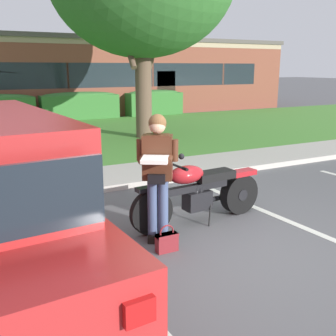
# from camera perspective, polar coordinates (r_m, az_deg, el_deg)

# --- Properties ---
(ground_plane) EXTENTS (140.00, 140.00, 0.00)m
(ground_plane) POSITION_cam_1_polar(r_m,az_deg,el_deg) (5.27, 9.83, -11.52)
(ground_plane) COLOR #565659
(curb_strip) EXTENTS (60.00, 0.20, 0.12)m
(curb_strip) POSITION_cam_1_polar(r_m,az_deg,el_deg) (7.85, -4.14, -2.18)
(curb_strip) COLOR #ADA89E
(curb_strip) RESTS_ON ground
(concrete_walk) EXTENTS (60.00, 1.50, 0.08)m
(concrete_walk) POSITION_cam_1_polar(r_m,az_deg,el_deg) (8.61, -6.36, -0.88)
(concrete_walk) COLOR #ADA89E
(concrete_walk) RESTS_ON ground
(grass_lawn) EXTENTS (60.00, 8.75, 0.06)m
(grass_lawn) POSITION_cam_1_polar(r_m,az_deg,el_deg) (13.43, -14.21, 4.18)
(grass_lawn) COLOR #478433
(grass_lawn) RESTS_ON ground
(stall_stripe_0) EXTENTS (0.44, 4.40, 0.01)m
(stall_stripe_0) POSITION_cam_1_polar(r_m,az_deg,el_deg) (4.73, -8.77, -14.60)
(stall_stripe_0) COLOR silver
(stall_stripe_0) RESTS_ON ground
(stall_stripe_1) EXTENTS (0.44, 4.40, 0.01)m
(stall_stripe_1) POSITION_cam_1_polar(r_m,az_deg,el_deg) (6.22, 18.52, -7.94)
(stall_stripe_1) COLOR silver
(stall_stripe_1) RESTS_ON ground
(motorcycle) EXTENTS (2.24, 0.82, 1.18)m
(motorcycle) POSITION_cam_1_polar(r_m,az_deg,el_deg) (5.96, 5.07, -3.31)
(motorcycle) COLOR black
(motorcycle) RESTS_ON ground
(rider_person) EXTENTS (0.60, 0.67, 1.70)m
(rider_person) POSITION_cam_1_polar(r_m,az_deg,el_deg) (5.12, -1.53, -0.08)
(rider_person) COLOR black
(rider_person) RESTS_ON ground
(handbag) EXTENTS (0.28, 0.13, 0.36)m
(handbag) POSITION_cam_1_polar(r_m,az_deg,el_deg) (5.11, -0.17, -10.38)
(handbag) COLOR maroon
(handbag) RESTS_ON ground
(hedge_center_left) EXTENTS (3.38, 0.90, 1.24)m
(hedge_center_left) POSITION_cam_1_polar(r_m,az_deg,el_deg) (18.14, -12.52, 8.77)
(hedge_center_left) COLOR #336B2D
(hedge_center_left) RESTS_ON ground
(hedge_center_right) EXTENTS (2.68, 0.90, 1.24)m
(hedge_center_right) POSITION_cam_1_polar(r_m,az_deg,el_deg) (19.37, -2.01, 9.42)
(hedge_center_right) COLOR #336B2D
(hedge_center_right) RESTS_ON ground
(brick_building) EXTENTS (24.38, 11.60, 3.70)m
(brick_building) POSITION_cam_1_polar(r_m,az_deg,el_deg) (23.98, -17.37, 12.60)
(brick_building) COLOR brown
(brick_building) RESTS_ON ground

